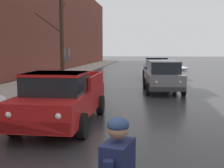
{
  "coord_description": "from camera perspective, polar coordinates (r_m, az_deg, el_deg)",
  "views": [
    {
      "loc": [
        1.32,
        -1.89,
        2.45
      ],
      "look_at": [
        0.03,
        7.69,
        1.26
      ],
      "focal_mm": 45.05,
      "sensor_mm": 36.0,
      "label": 1
    }
  ],
  "objects": [
    {
      "name": "suv_darkblue_parked_kerbside_mid",
      "position": [
        23.6,
        8.86,
        3.39
      ],
      "size": [
        2.24,
        4.54,
        1.82
      ],
      "color": "navy",
      "rests_on": "ground"
    },
    {
      "name": "suv_grey_parked_kerbside_close",
      "position": [
        16.52,
        10.24,
        1.83
      ],
      "size": [
        2.34,
        4.54,
        1.82
      ],
      "color": "slate",
      "rests_on": "ground"
    },
    {
      "name": "snow_bank_along_left_kerb",
      "position": [
        33.83,
        13.41,
        3.1
      ],
      "size": [
        2.16,
        1.16,
        0.51
      ],
      "color": "white",
      "rests_on": "ground"
    },
    {
      "name": "bare_tree_mid_block",
      "position": [
        21.15,
        -10.23,
        10.68
      ],
      "size": [
        1.7,
        2.56,
        7.25
      ],
      "color": "#382B1E",
      "rests_on": "ground"
    },
    {
      "name": "snow_bank_near_corner_left",
      "position": [
        16.1,
        -14.13,
        -0.85
      ],
      "size": [
        2.46,
        1.48,
        0.69
      ],
      "color": "white",
      "rests_on": "ground"
    },
    {
      "name": "pickup_truck_red_approaching_near_lane",
      "position": [
        9.29,
        -10.08,
        -2.81
      ],
      "size": [
        2.24,
        5.05,
        1.76
      ],
      "color": "red",
      "rests_on": "ground"
    },
    {
      "name": "left_sidewalk_slab",
      "position": [
        21.67,
        -14.8,
        0.47
      ],
      "size": [
        3.24,
        80.0,
        0.13
      ],
      "primitive_type": "cube",
      "color": "#A8A399",
      "rests_on": "ground"
    },
    {
      "name": "brick_townhouse_facade",
      "position": [
        22.67,
        -20.39,
        14.77
      ],
      "size": [
        0.63,
        80.0,
        11.35
      ],
      "color": "brown",
      "rests_on": "ground"
    }
  ]
}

